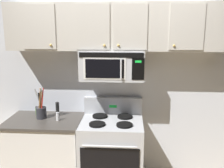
{
  "coord_description": "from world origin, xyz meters",
  "views": [
    {
      "loc": [
        0.21,
        -2.5,
        2.03
      ],
      "look_at": [
        0.0,
        0.49,
        1.35
      ],
      "focal_mm": 40.87,
      "sensor_mm": 36.0,
      "label": 1
    }
  ],
  "objects_px": {
    "spice_jar": "(37,111)",
    "salt_shaker": "(58,117)",
    "over_range_microwave": "(112,65)",
    "stove_range": "(112,153)",
    "pepper_mill": "(57,109)",
    "utensil_crock_charcoal": "(41,110)"
  },
  "relations": [
    {
      "from": "salt_shaker",
      "to": "stove_range",
      "type": "bearing_deg",
      "value": 2.01
    },
    {
      "from": "over_range_microwave",
      "to": "spice_jar",
      "type": "xyz_separation_m",
      "value": [
        -0.99,
        0.05,
        -0.62
      ]
    },
    {
      "from": "stove_range",
      "to": "salt_shaker",
      "type": "relative_size",
      "value": 10.94
    },
    {
      "from": "salt_shaker",
      "to": "pepper_mill",
      "type": "relative_size",
      "value": 0.56
    },
    {
      "from": "over_range_microwave",
      "to": "salt_shaker",
      "type": "xyz_separation_m",
      "value": [
        -0.66,
        -0.14,
        -0.62
      ]
    },
    {
      "from": "stove_range",
      "to": "utensil_crock_charcoal",
      "type": "xyz_separation_m",
      "value": [
        -0.89,
        0.04,
        0.53
      ]
    },
    {
      "from": "over_range_microwave",
      "to": "spice_jar",
      "type": "distance_m",
      "value": 1.17
    },
    {
      "from": "salt_shaker",
      "to": "spice_jar",
      "type": "distance_m",
      "value": 0.38
    },
    {
      "from": "utensil_crock_charcoal",
      "to": "pepper_mill",
      "type": "relative_size",
      "value": 2.17
    },
    {
      "from": "over_range_microwave",
      "to": "pepper_mill",
      "type": "xyz_separation_m",
      "value": [
        -0.71,
        0.02,
        -0.58
      ]
    },
    {
      "from": "salt_shaker",
      "to": "pepper_mill",
      "type": "distance_m",
      "value": 0.18
    },
    {
      "from": "utensil_crock_charcoal",
      "to": "spice_jar",
      "type": "relative_size",
      "value": 3.5
    },
    {
      "from": "stove_range",
      "to": "utensil_crock_charcoal",
      "type": "height_order",
      "value": "utensil_crock_charcoal"
    },
    {
      "from": "stove_range",
      "to": "salt_shaker",
      "type": "bearing_deg",
      "value": -177.99
    },
    {
      "from": "spice_jar",
      "to": "salt_shaker",
      "type": "bearing_deg",
      "value": -29.4
    },
    {
      "from": "utensil_crock_charcoal",
      "to": "over_range_microwave",
      "type": "bearing_deg",
      "value": 4.66
    },
    {
      "from": "salt_shaker",
      "to": "spice_jar",
      "type": "height_order",
      "value": "spice_jar"
    },
    {
      "from": "pepper_mill",
      "to": "spice_jar",
      "type": "xyz_separation_m",
      "value": [
        -0.28,
        0.02,
        -0.04
      ]
    },
    {
      "from": "salt_shaker",
      "to": "spice_jar",
      "type": "relative_size",
      "value": 0.91
    },
    {
      "from": "over_range_microwave",
      "to": "spice_jar",
      "type": "relative_size",
      "value": 6.73
    },
    {
      "from": "over_range_microwave",
      "to": "pepper_mill",
      "type": "relative_size",
      "value": 4.17
    },
    {
      "from": "stove_range",
      "to": "spice_jar",
      "type": "bearing_deg",
      "value": 170.7
    }
  ]
}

